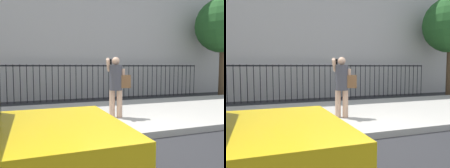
% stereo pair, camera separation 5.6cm
% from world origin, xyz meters
% --- Properties ---
extents(ground_plane, '(60.00, 60.00, 0.00)m').
position_xyz_m(ground_plane, '(0.00, 0.00, 0.00)').
color(ground_plane, '#28282B').
extents(sidewalk, '(28.00, 4.40, 0.15)m').
position_xyz_m(sidewalk, '(0.00, 2.20, 0.07)').
color(sidewalk, '#B2ADA3').
rests_on(sidewalk, ground).
extents(building_facade, '(28.00, 4.00, 9.78)m').
position_xyz_m(building_facade, '(0.00, 8.50, 4.89)').
color(building_facade, '#BCB7B2').
rests_on(building_facade, ground).
extents(iron_fence, '(12.03, 0.04, 1.60)m').
position_xyz_m(iron_fence, '(0.00, 5.90, 1.02)').
color(iron_fence, black).
rests_on(iron_fence, ground).
extents(pedestrian_on_phone, '(0.72, 0.55, 1.62)m').
position_xyz_m(pedestrian_on_phone, '(-0.12, 1.54, 1.09)').
color(pedestrian_on_phone, tan).
rests_on(pedestrian_on_phone, sidewalk).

